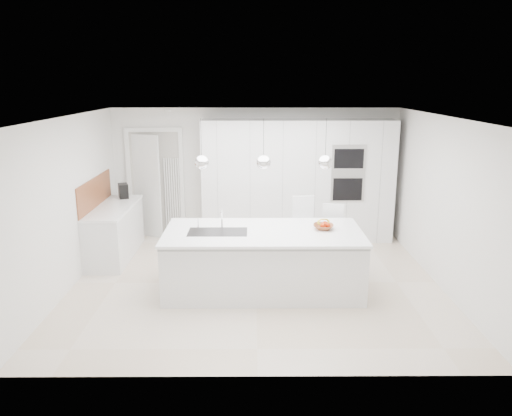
{
  "coord_description": "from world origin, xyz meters",
  "views": [
    {
      "loc": [
        -0.04,
        -7.1,
        2.98
      ],
      "look_at": [
        0.0,
        0.3,
        1.1
      ],
      "focal_mm": 35.0,
      "sensor_mm": 36.0,
      "label": 1
    }
  ],
  "objects_px": {
    "island_base": "(263,263)",
    "espresso_machine": "(123,191)",
    "fruit_bowl": "(323,227)",
    "bar_stool_left": "(303,233)",
    "bar_stool_right": "(334,239)"
  },
  "relations": [
    {
      "from": "bar_stool_left",
      "to": "bar_stool_right",
      "type": "distance_m",
      "value": 0.51
    },
    {
      "from": "island_base",
      "to": "espresso_machine",
      "type": "relative_size",
      "value": 10.58
    },
    {
      "from": "island_base",
      "to": "espresso_machine",
      "type": "bearing_deg",
      "value": 139.53
    },
    {
      "from": "espresso_machine",
      "to": "bar_stool_left",
      "type": "height_order",
      "value": "espresso_machine"
    },
    {
      "from": "bar_stool_left",
      "to": "espresso_machine",
      "type": "bearing_deg",
      "value": 155.28
    },
    {
      "from": "island_base",
      "to": "espresso_machine",
      "type": "xyz_separation_m",
      "value": [
        -2.53,
        2.16,
        0.6
      ]
    },
    {
      "from": "fruit_bowl",
      "to": "bar_stool_right",
      "type": "height_order",
      "value": "bar_stool_right"
    },
    {
      "from": "island_base",
      "to": "fruit_bowl",
      "type": "bearing_deg",
      "value": 8.48
    },
    {
      "from": "fruit_bowl",
      "to": "bar_stool_left",
      "type": "relative_size",
      "value": 0.25
    },
    {
      "from": "island_base",
      "to": "bar_stool_left",
      "type": "xyz_separation_m",
      "value": [
        0.68,
        1.01,
        0.15
      ]
    },
    {
      "from": "fruit_bowl",
      "to": "espresso_machine",
      "type": "bearing_deg",
      "value": 149.22
    },
    {
      "from": "espresso_machine",
      "to": "bar_stool_right",
      "type": "height_order",
      "value": "espresso_machine"
    },
    {
      "from": "espresso_machine",
      "to": "island_base",
      "type": "bearing_deg",
      "value": -61.58
    },
    {
      "from": "espresso_machine",
      "to": "fruit_bowl",
      "type": "bearing_deg",
      "value": -51.88
    },
    {
      "from": "island_base",
      "to": "fruit_bowl",
      "type": "distance_m",
      "value": 1.02
    }
  ]
}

